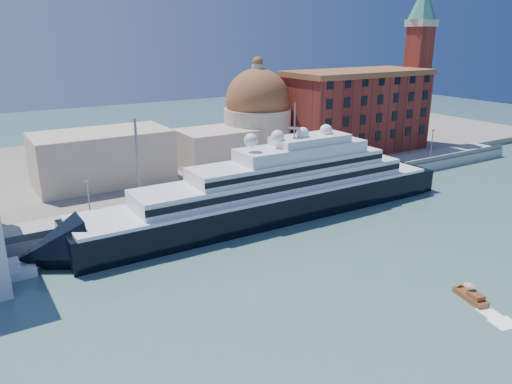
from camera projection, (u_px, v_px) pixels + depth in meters
ground at (333, 264)px, 79.93m from camera, size 400.00×400.00×0.00m
quay at (230, 199)px, 107.03m from camera, size 180.00×10.00×2.50m
land at (159, 160)px, 140.24m from camera, size 260.00×72.00×2.00m
quay_fence at (241, 196)px, 102.82m from camera, size 180.00×0.10×1.20m
superyacht at (258, 198)px, 97.22m from camera, size 88.02×12.20×26.30m
water_taxi at (471, 296)px, 68.88m from camera, size 3.01×5.61×2.54m
warehouse at (357, 111)px, 143.92m from camera, size 43.00×19.00×23.25m
campanile at (418, 55)px, 151.43m from camera, size 8.40×8.40×47.00m
church at (206, 133)px, 126.46m from camera, size 66.00×18.00×25.50m
lamp_posts at (177, 170)px, 96.62m from camera, size 120.80×2.40×18.00m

